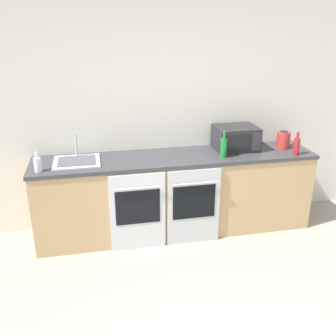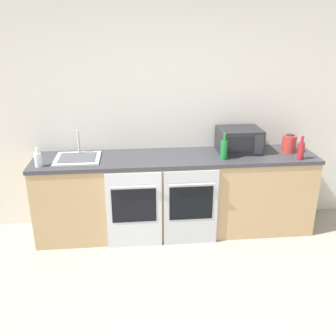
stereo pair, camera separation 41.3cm
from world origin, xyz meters
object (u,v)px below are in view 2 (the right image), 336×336
(sink, at_px, (78,158))
(oven_right, at_px, (191,208))
(oven_left, at_px, (134,210))
(bottle_clear, at_px, (38,159))
(microwave, at_px, (239,140))
(kettle, at_px, (289,143))
(bottle_green, at_px, (224,149))
(bottle_red, at_px, (301,150))

(sink, bearing_deg, oven_right, -16.05)
(oven_left, distance_m, bottle_clear, 1.10)
(microwave, distance_m, kettle, 0.56)
(microwave, xyz_separation_m, kettle, (0.56, -0.07, -0.04))
(bottle_clear, relative_size, sink, 0.42)
(bottle_clear, height_order, sink, sink)
(microwave, relative_size, sink, 0.99)
(microwave, distance_m, sink, 1.79)
(oven_left, xyz_separation_m, oven_right, (0.60, 0.00, 0.00))
(sink, bearing_deg, microwave, 2.66)
(bottle_green, bearing_deg, oven_right, -154.09)
(kettle, bearing_deg, bottle_clear, -175.55)
(bottle_red, height_order, sink, sink)
(microwave, xyz_separation_m, bottle_green, (-0.23, -0.24, -0.02))
(oven_right, xyz_separation_m, kettle, (1.16, 0.35, 0.57))
(oven_left, bearing_deg, oven_right, 0.00)
(bottle_green, height_order, sink, bottle_green)
(bottle_clear, xyz_separation_m, sink, (0.36, 0.20, -0.06))
(oven_right, distance_m, bottle_red, 1.32)
(bottle_green, height_order, kettle, bottle_green)
(oven_right, relative_size, kettle, 4.20)
(bottle_clear, distance_m, kettle, 2.72)
(oven_left, height_order, bottle_clear, bottle_clear)
(bottle_clear, relative_size, bottle_red, 0.77)
(sink, bearing_deg, bottle_green, -5.88)
(bottle_green, bearing_deg, kettle, 12.27)
(kettle, bearing_deg, oven_right, -163.12)
(bottle_clear, relative_size, bottle_green, 0.69)
(oven_right, bearing_deg, microwave, 35.15)
(kettle, bearing_deg, bottle_red, -84.82)
(kettle, bearing_deg, oven_left, -168.69)
(oven_left, bearing_deg, bottle_red, 3.09)
(kettle, bearing_deg, sink, -179.72)
(oven_right, distance_m, bottle_green, 0.72)
(bottle_red, bearing_deg, bottle_clear, 179.06)
(oven_left, distance_m, kettle, 1.89)
(microwave, bearing_deg, sink, -177.34)
(bottle_red, distance_m, kettle, 0.26)
(microwave, distance_m, bottle_red, 0.67)
(microwave, relative_size, bottle_red, 1.84)
(bottle_green, bearing_deg, oven_left, -169.47)
(bottle_red, relative_size, sink, 0.54)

